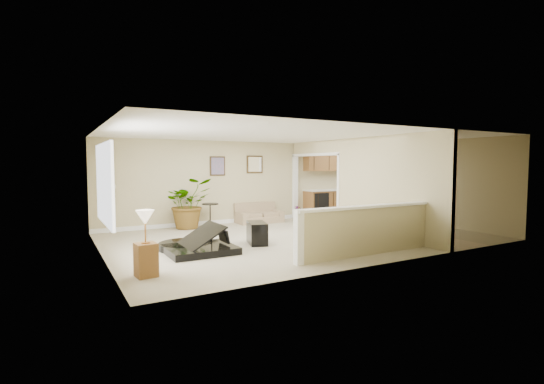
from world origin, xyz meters
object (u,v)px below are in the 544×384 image
piano (196,226)px  small_plant (298,215)px  loveseat (258,212)px  lamp_stand (146,249)px  piano_bench (257,233)px  palm_plant (188,204)px  accent_table (210,212)px

piano → small_plant: bearing=31.9°
piano → small_plant: (4.20, 2.61, -0.33)m
loveseat → lamp_stand: (-4.31, -4.41, 0.15)m
piano_bench → loveseat: size_ratio=0.52×
loveseat → lamp_stand: lamp_stand is taller
piano_bench → loveseat: loveseat is taller
palm_plant → lamp_stand: bearing=-115.5°
piano → accent_table: piano is taller
lamp_stand → loveseat: bearing=45.7°
lamp_stand → palm_plant: bearing=64.5°
piano_bench → accent_table: accent_table is taller
piano_bench → palm_plant: 2.98m
palm_plant → small_plant: (3.43, -0.39, -0.49)m
piano → palm_plant: palm_plant is taller
piano → loveseat: size_ratio=1.17×
palm_plant → small_plant: size_ratio=2.94×
accent_table → lamp_stand: (-2.67, -4.23, 0.02)m
accent_table → palm_plant: 0.67m
piano → small_plant: 4.95m
lamp_stand → piano: bearing=46.0°
accent_table → palm_plant: size_ratio=0.48×
loveseat → lamp_stand: 6.17m
piano → accent_table: size_ratio=2.44×
accent_table → small_plant: 2.84m
small_plant → accent_table: bearing=174.2°
loveseat → lamp_stand: bearing=-132.7°
piano_bench → palm_plant: palm_plant is taller
piano → accent_table: 3.21m
piano_bench → accent_table: bearing=91.7°
piano → palm_plant: 3.10m
loveseat → palm_plant: 2.28m
piano → lamp_stand: bearing=-133.9°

